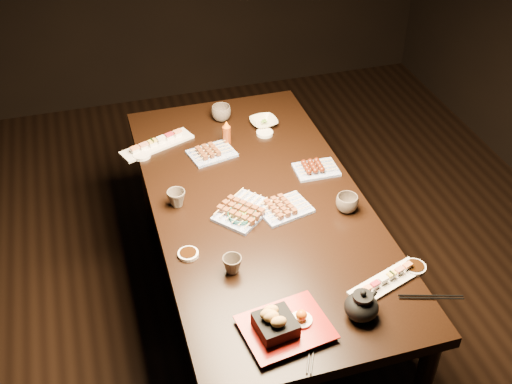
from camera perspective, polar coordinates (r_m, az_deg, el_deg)
ground at (r=3.20m, az=0.56°, el=-12.98°), size 5.00×5.00×0.00m
dining_table at (r=3.01m, az=0.27°, el=-6.52°), size 1.18×1.92×0.75m
sushi_platter_near at (r=2.44m, az=11.58°, el=-7.57°), size 0.33×0.19×0.04m
sushi_platter_far at (r=3.14m, az=-8.81°, el=4.41°), size 0.38×0.23×0.04m
yakitori_plate_center at (r=2.68m, az=-1.09°, el=-1.37°), size 0.30×0.29×0.06m
yakitori_plate_right at (r=2.70m, az=2.54°, el=-1.19°), size 0.24×0.20×0.05m
yakitori_plate_left at (r=3.04m, az=-3.97°, el=3.75°), size 0.24×0.19×0.05m
tsukune_plate at (r=2.94m, az=5.39°, el=2.28°), size 0.20×0.15×0.05m
edamame_bowl_green at (r=2.66m, az=-1.25°, el=-2.16°), size 0.14×0.14×0.04m
edamame_bowl_cream at (r=3.26m, az=0.69°, el=6.22°), size 0.15×0.15×0.03m
tempura_tray at (r=2.21m, az=2.68°, el=-11.33°), size 0.32×0.27×0.11m
teacup_near_left at (r=2.42m, az=-2.13°, el=-6.47°), size 0.09×0.09×0.07m
teacup_mid_right at (r=2.72m, az=8.09°, el=-1.01°), size 0.12×0.12×0.07m
teacup_far_left at (r=2.74m, az=-7.09°, el=-0.57°), size 0.09×0.09×0.07m
teacup_far_right at (r=3.30m, az=-3.12°, el=7.02°), size 0.11×0.11×0.08m
teapot at (r=2.28m, az=9.38°, el=-9.79°), size 0.19×0.19×0.12m
condiment_bottle at (r=3.10m, az=-2.63°, el=5.32°), size 0.05×0.05×0.13m
sauce_dish_west at (r=2.52m, az=-6.04°, el=-5.50°), size 0.11×0.11×0.01m
sauce_dish_east at (r=3.19m, az=0.78°, el=5.26°), size 0.09×0.09×0.01m
sauce_dish_se at (r=2.52m, az=13.90°, el=-6.52°), size 0.10×0.10×0.02m
sauce_dish_nw at (r=3.08m, az=-10.13°, el=3.23°), size 0.09×0.09×0.01m
chopsticks_near at (r=2.21m, az=5.03°, el=-13.45°), size 0.12×0.21×0.01m
chopsticks_se at (r=2.43m, az=15.29°, el=-9.01°), size 0.23×0.09×0.01m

